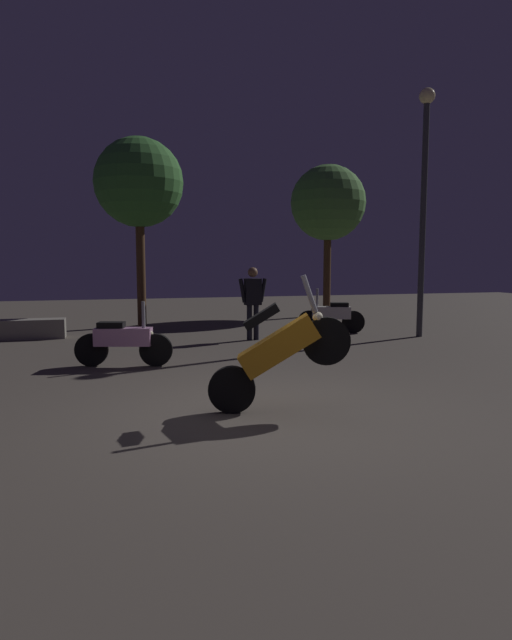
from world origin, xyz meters
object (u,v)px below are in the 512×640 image
at_px(motorcycle_white_parked_left, 331,316).
at_px(motorcycle_pink_parked_right, 123,341).
at_px(streetlamp_near, 424,184).
at_px(motorcycle_orange_foreground, 278,351).
at_px(person_rider_beside, 253,297).

distance_m(motorcycle_white_parked_left, motorcycle_pink_parked_right, 5.92).
xyz_separation_m(motorcycle_white_parked_left, streetlamp_near, (1.76, -1.15, 3.11)).
height_order(motorcycle_orange_foreground, streetlamp_near, streetlamp_near).
height_order(motorcycle_white_parked_left, motorcycle_pink_parked_right, same).
distance_m(motorcycle_orange_foreground, motorcycle_pink_parked_right, 3.80).
bearing_deg(streetlamp_near, motorcycle_orange_foreground, -134.78).
bearing_deg(person_rider_beside, motorcycle_pink_parked_right, -51.76).
distance_m(person_rider_beside, streetlamp_near, 4.75).
relative_size(motorcycle_orange_foreground, streetlamp_near, 0.29).
height_order(motorcycle_pink_parked_right, streetlamp_near, streetlamp_near).
distance_m(motorcycle_pink_parked_right, streetlamp_near, 7.77).
xyz_separation_m(motorcycle_white_parked_left, person_rider_beside, (-2.19, -0.62, 0.54)).
bearing_deg(streetlamp_near, person_rider_beside, 172.36).
bearing_deg(motorcycle_orange_foreground, person_rider_beside, 94.40).
relative_size(motorcycle_white_parked_left, motorcycle_pink_parked_right, 0.99).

